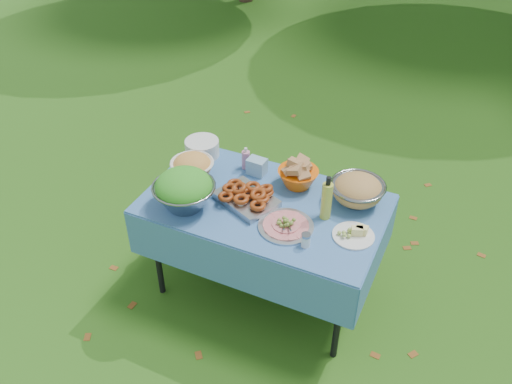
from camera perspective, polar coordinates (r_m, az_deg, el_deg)
ground at (r=3.84m, az=0.76°, el=-10.06°), size 80.00×80.00×0.00m
picnic_table at (r=3.56m, az=0.81°, el=-5.92°), size 1.46×0.86×0.76m
salad_bowl at (r=3.24m, az=-7.59°, el=0.23°), size 0.49×0.49×0.25m
pasta_bowl_white at (r=3.52m, az=-6.73°, el=2.77°), size 0.32×0.32×0.16m
plate_stack at (r=3.73m, az=-5.69°, el=4.64°), size 0.25×0.25×0.11m
wipes_box at (r=3.53m, az=0.09°, el=2.71°), size 0.13×0.09×0.11m
sanitizer_bottle at (r=3.57m, az=-1.08°, el=3.60°), size 0.07×0.07×0.16m
bread_bowl at (r=3.42m, az=4.46°, el=1.90°), size 0.33×0.33×0.17m
pasta_bowl_steel at (r=3.33m, az=10.65°, el=0.25°), size 0.34×0.34×0.18m
fried_tray at (r=3.29m, az=-1.02°, el=-0.48°), size 0.43×0.38×0.09m
charcuterie_platter at (r=3.12m, az=3.18°, el=-3.17°), size 0.37×0.37×0.07m
oil_bottle at (r=3.15m, az=7.46°, el=-0.60°), size 0.08×0.08×0.29m
cheese_plate at (r=3.11m, az=10.26°, el=-4.17°), size 0.30×0.30×0.07m
shaker at (r=3.01m, az=5.26°, el=-5.06°), size 0.07×0.07×0.09m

